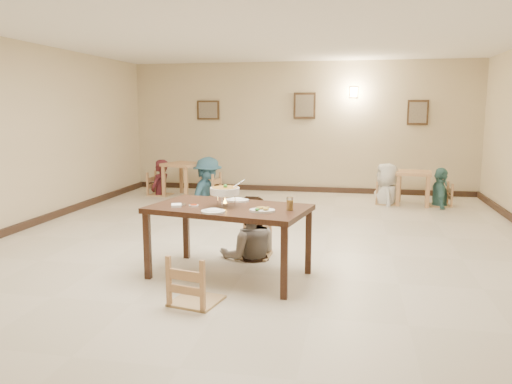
% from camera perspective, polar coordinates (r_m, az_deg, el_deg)
% --- Properties ---
extents(floor, '(10.00, 10.00, 0.00)m').
position_cam_1_polar(floor, '(7.02, 0.50, -6.45)').
color(floor, beige).
rests_on(floor, ground).
extents(ceiling, '(10.00, 10.00, 0.00)m').
position_cam_1_polar(ceiling, '(6.84, 0.54, 18.50)').
color(ceiling, white).
rests_on(ceiling, wall_back).
extents(wall_back, '(10.00, 0.00, 10.00)m').
position_cam_1_polar(wall_back, '(11.71, 5.06, 7.34)').
color(wall_back, beige).
rests_on(wall_back, floor).
extents(wall_front, '(10.00, 0.00, 10.00)m').
position_cam_1_polar(wall_front, '(2.10, -25.53, -3.16)').
color(wall_front, beige).
rests_on(wall_front, floor).
extents(baseboard_back, '(8.00, 0.06, 0.12)m').
position_cam_1_polar(baseboard_back, '(11.82, 4.95, 0.34)').
color(baseboard_back, '#322117').
rests_on(baseboard_back, floor).
extents(baseboard_left, '(0.06, 10.00, 0.12)m').
position_cam_1_polar(baseboard_left, '(8.64, -26.41, -4.01)').
color(baseboard_left, '#322117').
rests_on(baseboard_left, floor).
extents(picture_a, '(0.55, 0.04, 0.45)m').
position_cam_1_polar(picture_a, '(12.09, -5.49, 9.30)').
color(picture_a, '#3D2919').
rests_on(picture_a, wall_back).
extents(picture_b, '(0.50, 0.04, 0.60)m').
position_cam_1_polar(picture_b, '(11.65, 5.57, 9.78)').
color(picture_b, '#3D2919').
rests_on(picture_b, wall_back).
extents(picture_c, '(0.45, 0.04, 0.55)m').
position_cam_1_polar(picture_c, '(11.67, 18.01, 8.63)').
color(picture_c, '#3D2919').
rests_on(picture_c, wall_back).
extents(wall_sconce, '(0.16, 0.05, 0.22)m').
position_cam_1_polar(wall_sconce, '(11.60, 11.12, 11.14)').
color(wall_sconce, '#FFD88C').
rests_on(wall_sconce, wall_back).
extents(main_table, '(1.93, 1.32, 0.83)m').
position_cam_1_polar(main_table, '(5.72, -3.11, -2.44)').
color(main_table, '#3D2215').
rests_on(main_table, floor).
extents(chair_far, '(0.43, 0.43, 0.91)m').
position_cam_1_polar(chair_far, '(6.55, -0.22, -3.53)').
color(chair_far, tan).
rests_on(chair_far, floor).
extents(chair_near, '(0.45, 0.45, 0.97)m').
position_cam_1_polar(chair_near, '(5.03, -6.92, -7.26)').
color(chair_near, tan).
rests_on(chair_near, floor).
extents(main_diner, '(0.93, 0.81, 1.63)m').
position_cam_1_polar(main_diner, '(6.44, -0.75, -0.47)').
color(main_diner, gray).
rests_on(main_diner, floor).
extents(curry_warmer, '(0.38, 0.34, 0.30)m').
position_cam_1_polar(curry_warmer, '(5.67, -3.58, 0.11)').
color(curry_warmer, silver).
rests_on(curry_warmer, main_table).
extents(rice_plate_far, '(0.29, 0.29, 0.07)m').
position_cam_1_polar(rice_plate_far, '(6.01, -2.19, -0.92)').
color(rice_plate_far, white).
rests_on(rice_plate_far, main_table).
extents(rice_plate_near, '(0.26, 0.26, 0.06)m').
position_cam_1_polar(rice_plate_near, '(5.38, -4.93, -2.19)').
color(rice_plate_near, white).
rests_on(rice_plate_near, main_table).
extents(fried_plate, '(0.28, 0.28, 0.06)m').
position_cam_1_polar(fried_plate, '(5.39, 0.71, -2.05)').
color(fried_plate, white).
rests_on(fried_plate, main_table).
extents(chili_dish, '(0.11, 0.11, 0.02)m').
position_cam_1_polar(chili_dish, '(5.73, -7.14, -1.54)').
color(chili_dish, white).
rests_on(chili_dish, main_table).
extents(napkin_cutlery, '(0.18, 0.24, 0.03)m').
position_cam_1_polar(napkin_cutlery, '(5.75, -9.04, -1.51)').
color(napkin_cutlery, white).
rests_on(napkin_cutlery, main_table).
extents(drink_glass, '(0.07, 0.07, 0.15)m').
position_cam_1_polar(drink_glass, '(5.47, 3.89, -1.41)').
color(drink_glass, white).
rests_on(drink_glass, main_table).
extents(bg_table_left, '(0.94, 0.94, 0.74)m').
position_cam_1_polar(bg_table_left, '(11.20, -8.30, 2.60)').
color(bg_table_left, tan).
rests_on(bg_table_left, floor).
extents(bg_table_right, '(0.76, 0.76, 0.68)m').
position_cam_1_polar(bg_table_right, '(10.59, 17.56, 1.55)').
color(bg_table_right, tan).
rests_on(bg_table_right, floor).
extents(bg_chair_ll, '(0.47, 0.47, 0.99)m').
position_cam_1_polar(bg_chair_ll, '(11.41, -10.93, 2.08)').
color(bg_chair_ll, tan).
rests_on(bg_chair_ll, floor).
extents(bg_chair_lr, '(0.47, 0.47, 1.01)m').
position_cam_1_polar(bg_chair_lr, '(11.03, -5.55, 2.00)').
color(bg_chair_lr, tan).
rests_on(bg_chair_lr, floor).
extents(bg_chair_rl, '(0.42, 0.42, 0.89)m').
position_cam_1_polar(bg_chair_rl, '(10.54, 14.74, 1.07)').
color(bg_chair_rl, tan).
rests_on(bg_chair_rl, floor).
extents(bg_chair_rr, '(0.42, 0.42, 0.89)m').
position_cam_1_polar(bg_chair_rr, '(10.64, 20.34, 0.85)').
color(bg_chair_rr, tan).
rests_on(bg_chair_rr, floor).
extents(bg_diner_a, '(0.48, 0.65, 1.62)m').
position_cam_1_polar(bg_diner_a, '(11.38, -10.98, 3.66)').
color(bg_diner_a, '#4F1A22').
rests_on(bg_diner_a, floor).
extents(bg_diner_b, '(0.86, 1.25, 1.77)m').
position_cam_1_polar(bg_diner_b, '(10.99, -5.58, 3.99)').
color(bg_diner_b, teal).
rests_on(bg_diner_b, floor).
extents(bg_diner_c, '(0.60, 0.86, 1.68)m').
position_cam_1_polar(bg_diner_c, '(10.49, 14.83, 3.20)').
color(bg_diner_c, silver).
rests_on(bg_diner_c, floor).
extents(bg_diner_d, '(0.39, 0.91, 1.55)m').
position_cam_1_polar(bg_diner_d, '(10.60, 20.44, 2.63)').
color(bg_diner_d, teal).
rests_on(bg_diner_d, floor).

